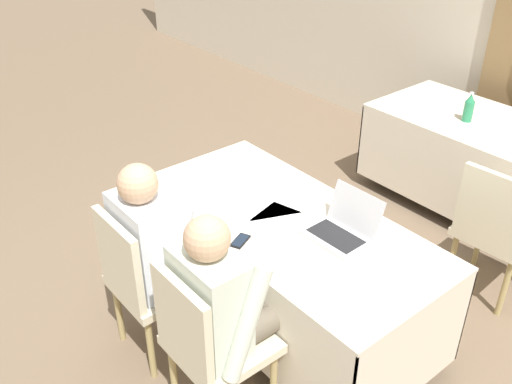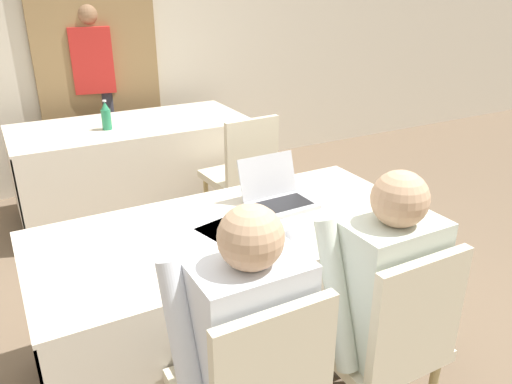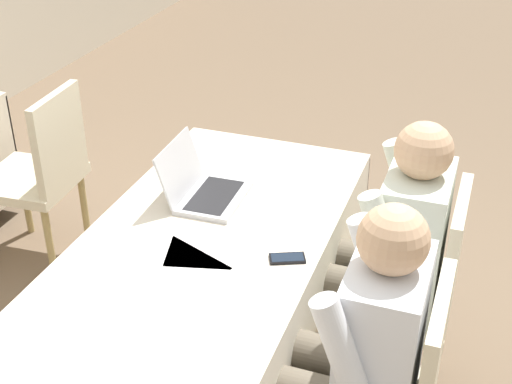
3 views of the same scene
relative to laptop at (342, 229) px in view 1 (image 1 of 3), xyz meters
name	(u,v)px [view 1 (image 1 of 3)]	position (x,y,z in m)	size (l,w,h in m)	color
ground_plane	(283,318)	(-0.30, -0.11, -0.77)	(24.00, 24.00, 0.00)	brown
conference_table_near	(285,244)	(-0.30, -0.11, -0.21)	(1.80, 0.85, 0.72)	beige
conference_table_far	(492,148)	(-0.22, 1.87, -0.21)	(1.80, 0.85, 0.72)	beige
laptop	(342,229)	(0.00, 0.00, 0.00)	(0.32, 0.30, 0.22)	#B7B7BC
cell_phone	(240,241)	(-0.29, -0.43, -0.04)	(0.11, 0.14, 0.01)	black
paper_beside_laptop	(275,219)	(-0.33, -0.17, -0.04)	(0.28, 0.34, 0.00)	white
paper_centre_table	(231,164)	(-0.99, 0.03, -0.04)	(0.30, 0.35, 0.00)	white
paper_left_edge	(271,207)	(-0.44, -0.10, -0.04)	(0.31, 0.35, 0.00)	white
water_bottle	(469,108)	(-0.42, 1.78, 0.06)	(0.07, 0.07, 0.22)	#288456
chair_near_left	(145,278)	(-0.59, -0.84, -0.26)	(0.44, 0.44, 0.91)	tan
chair_near_right	(208,341)	(-0.01, -0.84, -0.26)	(0.44, 0.44, 0.91)	tan
chair_far_spare	(496,227)	(0.33, 1.01, -0.26)	(0.47, 0.47, 0.91)	tan
person_checkered_shirt	(159,246)	(-0.59, -0.74, -0.10)	(0.50, 0.52, 1.17)	#665B4C
person_white_shirt	(225,305)	(-0.01, -0.74, -0.10)	(0.50, 0.52, 1.17)	#665B4C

